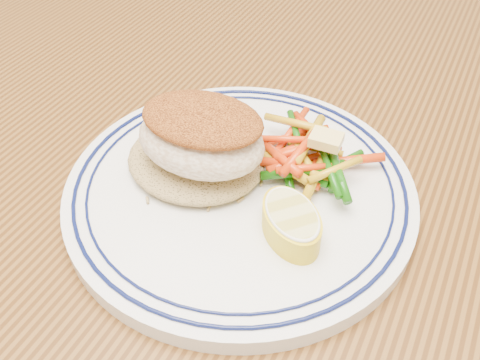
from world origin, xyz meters
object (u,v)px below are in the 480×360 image
plate (240,189)px  lemon_wedge (291,222)px  rice_pilaf (196,157)px  fish_fillet (201,135)px  dining_table (274,261)px  vegetable_pile (307,156)px

plate → lemon_wedge: 0.07m
rice_pilaf → fish_fillet: 0.03m
dining_table → vegetable_pile: bearing=50.7°
lemon_wedge → fish_fillet: bearing=163.0°
rice_pilaf → lemon_wedge: 0.10m
fish_fillet → vegetable_pile: fish_fillet is taller
rice_pilaf → lemon_wedge: bearing=-18.4°
rice_pilaf → vegetable_pile: 0.09m
rice_pilaf → vegetable_pile: (0.08, 0.04, 0.00)m
dining_table → lemon_wedge: bearing=-59.2°
dining_table → vegetable_pile: 0.13m
rice_pilaf → plate: bearing=-3.0°
plate → lemon_wedge: lemon_wedge is taller
plate → vegetable_pile: size_ratio=2.48×
plate → fish_fillet: bearing=-173.6°
plate → fish_fillet: (-0.03, -0.00, 0.05)m
lemon_wedge → rice_pilaf: bearing=161.6°
dining_table → vegetable_pile: vegetable_pile is taller
plate → vegetable_pile: bearing=47.0°
dining_table → fish_fillet: size_ratio=14.03×
fish_fillet → vegetable_pile: 0.09m
dining_table → plate: bearing=-135.7°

